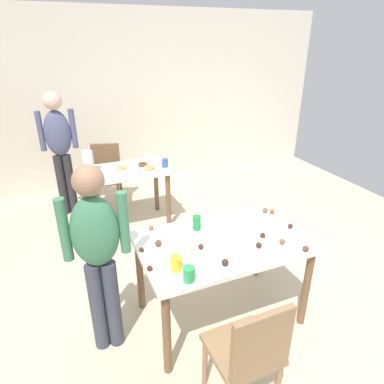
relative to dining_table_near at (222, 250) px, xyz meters
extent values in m
plane|color=beige|center=(0.15, 0.09, -0.66)|extent=(6.40, 6.40, 0.00)
cube|color=beige|center=(0.15, 3.29, 0.64)|extent=(6.40, 0.10, 2.60)
cube|color=white|center=(0.00, 0.00, 0.07)|extent=(1.30, 0.82, 0.04)
cylinder|color=brown|center=(-0.59, -0.35, -0.30)|extent=(0.06, 0.06, 0.71)
cylinder|color=brown|center=(0.59, -0.35, -0.30)|extent=(0.06, 0.06, 0.71)
cylinder|color=brown|center=(-0.59, 0.35, -0.30)|extent=(0.06, 0.06, 0.71)
cylinder|color=brown|center=(0.59, 0.35, -0.30)|extent=(0.06, 0.06, 0.71)
cube|color=silver|center=(-0.34, 1.84, 0.07)|extent=(0.99, 0.62, 0.04)
cylinder|color=brown|center=(-0.77, 1.59, -0.30)|extent=(0.06, 0.06, 0.71)
cylinder|color=brown|center=(0.10, 1.59, -0.30)|extent=(0.06, 0.06, 0.71)
cylinder|color=brown|center=(-0.77, 2.09, -0.30)|extent=(0.06, 0.06, 0.71)
cylinder|color=brown|center=(0.10, 2.09, -0.30)|extent=(0.06, 0.06, 0.71)
cube|color=olive|center=(-0.22, -0.71, -0.23)|extent=(0.41, 0.41, 0.04)
cube|color=olive|center=(-0.22, -0.89, 0.00)|extent=(0.38, 0.05, 0.42)
cylinder|color=olive|center=(-0.39, -0.54, -0.45)|extent=(0.04, 0.04, 0.41)
cylinder|color=olive|center=(-0.05, -0.54, -0.45)|extent=(0.04, 0.04, 0.41)
cube|color=brown|center=(-0.51, 2.43, -0.23)|extent=(0.50, 0.50, 0.04)
cube|color=brown|center=(-0.45, 2.60, 0.00)|extent=(0.38, 0.15, 0.42)
cylinder|color=brown|center=(-0.39, 2.22, -0.45)|extent=(0.04, 0.04, 0.41)
cylinder|color=brown|center=(-0.72, 2.32, -0.45)|extent=(0.04, 0.04, 0.41)
cylinder|color=brown|center=(-0.29, 2.54, -0.45)|extent=(0.04, 0.04, 0.41)
cylinder|color=brown|center=(-0.62, 2.64, -0.45)|extent=(0.04, 0.04, 0.41)
cylinder|color=#383D4C|center=(-0.98, 0.06, -0.28)|extent=(0.11, 0.11, 0.75)
cylinder|color=#383D4C|center=(-0.87, 0.05, -0.28)|extent=(0.11, 0.11, 0.75)
ellipsoid|color=#3D7A56|center=(-0.93, 0.06, 0.36)|extent=(0.35, 0.24, 0.53)
sphere|color=#997051|center=(-0.93, 0.06, 0.72)|extent=(0.20, 0.20, 0.20)
cylinder|color=#3D7A56|center=(-1.12, 0.08, 0.40)|extent=(0.08, 0.08, 0.45)
cylinder|color=#3D7A56|center=(-0.74, 0.03, 0.40)|extent=(0.08, 0.08, 0.45)
cylinder|color=#28282D|center=(-0.97, 2.47, -0.25)|extent=(0.11, 0.11, 0.81)
cylinder|color=#28282D|center=(-1.08, 2.48, -0.25)|extent=(0.11, 0.11, 0.81)
ellipsoid|color=#4C5175|center=(-1.02, 2.48, 0.44)|extent=(0.33, 0.22, 0.58)
sphere|color=beige|center=(-1.02, 2.48, 0.84)|extent=(0.22, 0.22, 0.22)
cylinder|color=#4C5175|center=(-0.83, 2.47, 0.49)|extent=(0.07, 0.07, 0.49)
cylinder|color=#4C5175|center=(-1.21, 2.49, 0.49)|extent=(0.07, 0.07, 0.49)
cylinder|color=white|center=(0.29, 0.17, 0.13)|extent=(0.21, 0.21, 0.08)
cylinder|color=#198438|center=(-0.12, 0.23, 0.15)|extent=(0.07, 0.07, 0.12)
cube|color=silver|center=(0.03, -0.09, 0.10)|extent=(0.17, 0.02, 0.01)
cylinder|color=yellow|center=(-0.46, -0.21, 0.15)|extent=(0.08, 0.08, 0.11)
cylinder|color=green|center=(-0.42, -0.35, 0.14)|extent=(0.08, 0.08, 0.10)
cylinder|color=white|center=(-0.44, 0.19, 0.14)|extent=(0.07, 0.07, 0.09)
sphere|color=brown|center=(-0.48, 0.11, 0.12)|extent=(0.05, 0.05, 0.05)
sphere|color=#3D2319|center=(0.20, -0.20, 0.11)|extent=(0.04, 0.04, 0.04)
sphere|color=#3D2319|center=(0.60, -0.06, 0.11)|extent=(0.04, 0.04, 0.04)
sphere|color=#3D2319|center=(0.31, -0.09, 0.11)|extent=(0.04, 0.04, 0.04)
sphere|color=#3D2319|center=(-0.63, -0.15, 0.11)|extent=(0.04, 0.04, 0.04)
sphere|color=#3D2319|center=(-0.20, -0.04, 0.11)|extent=(0.04, 0.04, 0.04)
sphere|color=#3D2319|center=(-0.13, -0.29, 0.12)|extent=(0.05, 0.05, 0.05)
sphere|color=brown|center=(-0.47, 0.36, 0.11)|extent=(0.04, 0.04, 0.04)
sphere|color=brown|center=(0.57, 0.26, 0.12)|extent=(0.05, 0.05, 0.05)
sphere|color=brown|center=(0.61, 0.21, 0.11)|extent=(0.04, 0.04, 0.04)
sphere|color=#3D2319|center=(-0.62, 0.08, 0.11)|extent=(0.04, 0.04, 0.04)
sphere|color=brown|center=(0.40, -0.23, 0.11)|extent=(0.04, 0.04, 0.04)
sphere|color=brown|center=(0.50, -0.37, 0.12)|extent=(0.05, 0.05, 0.05)
cylinder|color=white|center=(-0.76, 1.92, 0.22)|extent=(0.13, 0.13, 0.25)
cylinder|color=white|center=(-0.26, 1.68, 0.14)|extent=(0.08, 0.08, 0.09)
cylinder|color=#3351B2|center=(0.12, 1.73, 0.14)|extent=(0.08, 0.08, 0.10)
torus|color=gold|center=(-0.38, 1.87, 0.11)|extent=(0.12, 0.12, 0.03)
torus|color=gold|center=(-0.08, 1.74, 0.11)|extent=(0.13, 0.13, 0.04)
torus|color=brown|center=(-0.69, 1.65, 0.11)|extent=(0.10, 0.10, 0.03)
torus|color=brown|center=(-0.12, 1.88, 0.11)|extent=(0.12, 0.12, 0.04)
camera|label=1|loc=(-1.09, -1.98, 1.53)|focal=31.73mm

